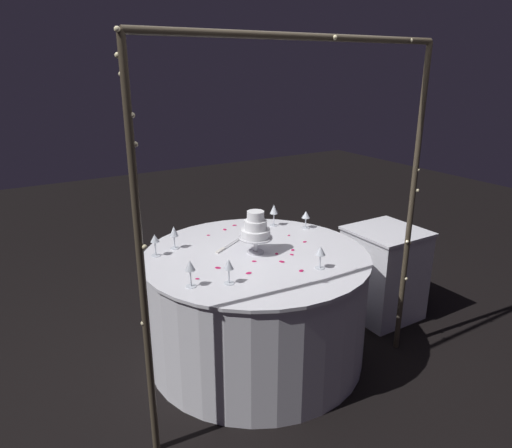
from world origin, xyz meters
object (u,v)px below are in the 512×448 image
Objects in this scene: wine_glass_3 at (320,252)px; wine_glass_6 at (229,266)px; cake_knife at (227,247)px; main_table at (256,305)px; side_table at (383,273)px; wine_glass_4 at (190,267)px; wine_glass_2 at (174,232)px; wine_glass_5 at (274,210)px; tiered_cake at (256,229)px; wine_glass_1 at (155,240)px; wine_glass_0 at (306,216)px; decorative_arch at (301,180)px.

wine_glass_3 is 0.57m from wine_glass_6.
wine_glass_6 is 0.56m from cake_knife.
wine_glass_3 reaches higher than cake_knife.
side_table is at bearing 177.17° from main_table.
wine_glass_4 reaches higher than cake_knife.
wine_glass_5 is (-0.82, -0.04, 0.01)m from wine_glass_2.
wine_glass_2 is (0.42, -0.35, -0.05)m from tiered_cake.
tiered_cake is at bearing 122.21° from cake_knife.
wine_glass_3 is (-0.21, 0.39, 0.48)m from main_table.
cake_knife is (-0.31, 0.17, -0.11)m from wine_glass_2.
main_table is 8.88× the size of wine_glass_5.
wine_glass_4 is (0.55, 0.21, 0.49)m from main_table.
wine_glass_2 is 0.59× the size of cake_knife.
wine_glass_1 is 0.94× the size of wine_glass_2.
wine_glass_5 is at bearing -158.25° from cake_knife.
side_table is at bearing 168.13° from cake_knife.
wine_glass_5 reaches higher than wine_glass_0.
decorative_arch reaches higher than wine_glass_4.
cake_knife reaches higher than side_table.
wine_glass_4 is (1.69, 0.15, 0.51)m from side_table.
decorative_arch reaches higher than main_table.
side_table is (-1.14, -0.40, -0.97)m from decorative_arch.
wine_glass_1 is 1.04m from wine_glass_3.
wine_glass_3 is 0.83m from wine_glass_5.
decorative_arch is at bearing 64.47° from wine_glass_5.
wine_glass_0 is at bearing -27.98° from side_table.
tiered_cake is 0.56m from wine_glass_5.
side_table is 1.59m from wine_glass_6.
main_table is 0.54m from tiered_cake.
decorative_arch is at bearing 126.03° from wine_glass_1.
wine_glass_6 is (0.35, -0.17, -0.48)m from decorative_arch.
cake_knife is (1.24, -0.26, 0.39)m from side_table.
wine_glass_5 is (-0.41, -0.41, 0.50)m from main_table.
main_table is at bearing 44.85° from wine_glass_5.
wine_glass_3 is 0.97× the size of wine_glass_6.
wine_glass_0 is 0.91× the size of wine_glass_1.
wine_glass_2 is 1.05× the size of wine_glass_6.
wine_glass_2 is 0.66m from wine_glass_6.
main_table is 2.05× the size of side_table.
main_table is 0.77m from wine_glass_4.
wine_glass_5 is at bearing -32.61° from side_table.
decorative_arch is 1.04m from wine_glass_2.
wine_glass_1 is at bearing -42.52° from wine_glass_3.
main_table is 9.37× the size of wine_glass_4.
cake_knife is at bearing -57.79° from tiered_cake.
wine_glass_0 is at bearing -130.11° from decorative_arch.
tiered_cake is 0.62m from wine_glass_0.
decorative_arch is 1.06m from main_table.
side_table is 5.01× the size of wine_glass_3.
wine_glass_0 is 0.85× the size of wine_glass_2.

